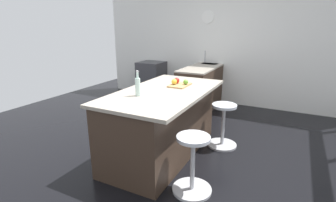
{
  "coord_description": "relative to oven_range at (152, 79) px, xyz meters",
  "views": [
    {
      "loc": [
        2.98,
        1.57,
        1.78
      ],
      "look_at": [
        0.07,
        0.1,
        0.8
      ],
      "focal_mm": 27.19,
      "sensor_mm": 36.0,
      "label": 1
    }
  ],
  "objects": [
    {
      "name": "sink_cabinet",
      "position": [
        -0.0,
        1.44,
        0.02
      ],
      "size": [
        2.19,
        0.6,
        1.2
      ],
      "color": "#38281E",
      "rests_on": "ground_plane"
    },
    {
      "name": "ground_plane",
      "position": [
        2.48,
        1.66,
        -0.44
      ],
      "size": [
        7.75,
        7.75,
        0.0
      ],
      "primitive_type": "plane",
      "color": "black"
    },
    {
      "name": "stool_middle",
      "position": [
        3.17,
        2.37,
        -0.13
      ],
      "size": [
        0.44,
        0.44,
        0.66
      ],
      "color": "#B7B7BC",
      "rests_on": "ground_plane"
    },
    {
      "name": "apple_red",
      "position": [
        2.17,
        1.7,
        0.55
      ],
      "size": [
        0.08,
        0.08,
        0.08
      ],
      "primitive_type": "sphere",
      "color": "red",
      "rests_on": "cutting_board"
    },
    {
      "name": "interior_partition_left",
      "position": [
        -0.35,
        1.66,
        0.98
      ],
      "size": [
        0.15,
        5.96,
        2.85
      ],
      "color": "silver",
      "rests_on": "ground_plane"
    },
    {
      "name": "stool_by_window",
      "position": [
        1.94,
        2.37,
        -0.13
      ],
      "size": [
        0.44,
        0.44,
        0.66
      ],
      "color": "#B7B7BC",
      "rests_on": "ground_plane"
    },
    {
      "name": "apple_green",
      "position": [
        2.18,
        1.85,
        0.55
      ],
      "size": [
        0.07,
        0.07,
        0.07
      ],
      "primitive_type": "sphere",
      "color": "#609E2D",
      "rests_on": "cutting_board"
    },
    {
      "name": "kitchen_island",
      "position": [
        2.56,
        1.66,
        0.03
      ],
      "size": [
        1.97,
        1.06,
        0.94
      ],
      "color": "#38281E",
      "rests_on": "ground_plane"
    },
    {
      "name": "water_bottle",
      "position": [
        2.94,
        1.53,
        0.62
      ],
      "size": [
        0.06,
        0.06,
        0.31
      ],
      "color": "silver",
      "rests_on": "kitchen_island"
    },
    {
      "name": "cutting_board",
      "position": [
        2.22,
        1.77,
        0.5
      ],
      "size": [
        0.36,
        0.24,
        0.02
      ],
      "primitive_type": "cube",
      "color": "tan",
      "rests_on": "kitchen_island"
    },
    {
      "name": "apple_yellow",
      "position": [
        2.26,
        1.7,
        0.55
      ],
      "size": [
        0.08,
        0.08,
        0.08
      ],
      "primitive_type": "sphere",
      "color": "gold",
      "rests_on": "cutting_board"
    },
    {
      "name": "oven_range",
      "position": [
        0.0,
        0.0,
        0.0
      ],
      "size": [
        0.6,
        0.61,
        0.89
      ],
      "color": "#38383D",
      "rests_on": "ground_plane"
    }
  ]
}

